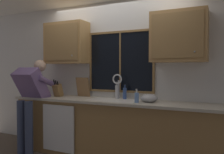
# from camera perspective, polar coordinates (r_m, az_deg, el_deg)

# --- Properties ---
(back_wall) EXTENTS (5.68, 0.12, 2.55)m
(back_wall) POSITION_cam_1_polar(r_m,az_deg,el_deg) (4.00, 1.49, 0.11)
(back_wall) COLOR silver
(back_wall) RESTS_ON floor
(window_glass) EXTENTS (1.10, 0.02, 0.95)m
(window_glass) POSITION_cam_1_polar(r_m,az_deg,el_deg) (3.91, 2.06, 3.74)
(window_glass) COLOR black
(window_frame_top) EXTENTS (1.17, 0.02, 0.04)m
(window_frame_top) POSITION_cam_1_polar(r_m,az_deg,el_deg) (3.94, 2.01, 10.91)
(window_frame_top) COLOR olive
(window_frame_bottom) EXTENTS (1.17, 0.02, 0.04)m
(window_frame_bottom) POSITION_cam_1_polar(r_m,az_deg,el_deg) (3.91, 2.00, -3.48)
(window_frame_bottom) COLOR olive
(window_frame_left) EXTENTS (0.04, 0.02, 0.95)m
(window_frame_left) POSITION_cam_1_polar(r_m,az_deg,el_deg) (4.15, -5.22, 3.62)
(window_frame_left) COLOR olive
(window_frame_right) EXTENTS (0.03, 0.02, 0.95)m
(window_frame_right) POSITION_cam_1_polar(r_m,az_deg,el_deg) (3.71, 10.10, 3.82)
(window_frame_right) COLOR olive
(window_mullion_center) EXTENTS (0.02, 0.02, 0.95)m
(window_mullion_center) POSITION_cam_1_polar(r_m,az_deg,el_deg) (3.90, 1.99, 3.75)
(window_mullion_center) COLOR olive
(lower_cabinet_run) EXTENTS (3.28, 0.58, 0.88)m
(lower_cabinet_run) POSITION_cam_1_polar(r_m,az_deg,el_deg) (3.80, -0.70, -12.72)
(lower_cabinet_run) COLOR #A07744
(lower_cabinet_run) RESTS_ON floor
(countertop) EXTENTS (3.34, 0.62, 0.04)m
(countertop) POSITION_cam_1_polar(r_m,az_deg,el_deg) (3.69, -0.84, -5.87)
(countertop) COLOR beige
(countertop) RESTS_ON lower_cabinet_run
(dishwasher_front) EXTENTS (0.60, 0.02, 0.74)m
(dishwasher_front) POSITION_cam_1_polar(r_m,az_deg,el_deg) (3.92, -12.93, -12.05)
(dishwasher_front) COLOR white
(upper_cabinet_left) EXTENTS (0.78, 0.36, 0.72)m
(upper_cabinet_left) POSITION_cam_1_polar(r_m,az_deg,el_deg) (4.27, -10.98, 8.05)
(upper_cabinet_left) COLOR #B2844C
(upper_cabinet_right) EXTENTS (0.78, 0.36, 0.72)m
(upper_cabinet_right) POSITION_cam_1_polar(r_m,az_deg,el_deg) (3.50, 15.91, 9.40)
(upper_cabinet_right) COLOR #B2844C
(sink) EXTENTS (0.80, 0.46, 0.21)m
(sink) POSITION_cam_1_polar(r_m,az_deg,el_deg) (3.68, 0.25, -7.11)
(sink) COLOR white
(sink) RESTS_ON lower_cabinet_run
(faucet) EXTENTS (0.18, 0.09, 0.40)m
(faucet) POSITION_cam_1_polar(r_m,az_deg,el_deg) (3.80, 1.50, -1.51)
(faucet) COLOR silver
(faucet) RESTS_ON countertop
(person_standing) EXTENTS (0.53, 0.69, 1.57)m
(person_standing) POSITION_cam_1_polar(r_m,az_deg,el_deg) (4.19, -19.08, -4.18)
(person_standing) COLOR #384260
(person_standing) RESTS_ON floor
(knife_block) EXTENTS (0.12, 0.18, 0.32)m
(knife_block) POSITION_cam_1_polar(r_m,az_deg,el_deg) (4.23, -13.02, -3.18)
(knife_block) COLOR olive
(knife_block) RESTS_ON countertop
(cutting_board) EXTENTS (0.25, 0.09, 0.34)m
(cutting_board) POSITION_cam_1_polar(r_m,az_deg,el_deg) (4.17, -7.08, -2.43)
(cutting_board) COLOR #997047
(cutting_board) RESTS_ON countertop
(mixing_bowl) EXTENTS (0.25, 0.25, 0.13)m
(mixing_bowl) POSITION_cam_1_polar(r_m,az_deg,el_deg) (3.47, 8.94, -5.10)
(mixing_bowl) COLOR #B7B7BC
(mixing_bowl) RESTS_ON countertop
(soap_dispenser) EXTENTS (0.06, 0.07, 0.20)m
(soap_dispenser) POSITION_cam_1_polar(r_m,az_deg,el_deg) (3.37, 6.02, -4.95)
(soap_dispenser) COLOR #668CCC
(soap_dispenser) RESTS_ON countertop
(bottle_green_glass) EXTENTS (0.06, 0.06, 0.24)m
(bottle_green_glass) POSITION_cam_1_polar(r_m,az_deg,el_deg) (3.77, 3.12, -3.91)
(bottle_green_glass) COLOR #334C8C
(bottle_green_glass) RESTS_ON countertop
(bottle_tall_clear) EXTENTS (0.06, 0.06, 0.29)m
(bottle_tall_clear) POSITION_cam_1_polar(r_m,az_deg,el_deg) (3.81, 1.23, -3.54)
(bottle_tall_clear) COLOR #B7B7BC
(bottle_tall_clear) RESTS_ON countertop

